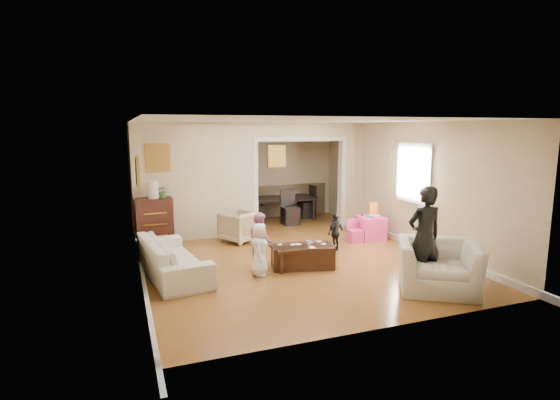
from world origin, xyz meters
name	(u,v)px	position (x,y,z in m)	size (l,w,h in m)	color
floor	(283,253)	(0.00, 0.00, 0.00)	(7.00, 7.00, 0.00)	#9D5B28
partition_left	(197,181)	(-1.38, 1.80, 1.30)	(2.75, 0.18, 2.60)	beige
partition_right	(350,175)	(2.48, 1.80, 1.30)	(0.55, 0.18, 2.60)	beige
partition_header	(300,130)	(1.10, 1.80, 2.42)	(2.22, 0.18, 0.35)	beige
window_pane	(414,173)	(2.73, -0.40, 1.55)	(0.03, 0.95, 1.10)	white
framed_art_partition	(158,158)	(-2.20, 1.70, 1.85)	(0.45, 0.03, 0.55)	brown
framed_art_sofa_wall	(137,171)	(-2.71, -0.60, 1.80)	(0.03, 0.55, 0.40)	brown
framed_art_alcove	(277,156)	(1.10, 3.44, 1.70)	(0.45, 0.03, 0.55)	brown
sofa	(172,257)	(-2.22, -0.54, 0.31)	(2.15, 0.84, 0.63)	silver
armchair_back	(239,227)	(-0.58, 1.21, 0.33)	(0.70, 0.73, 0.66)	tan
armchair_front	(438,266)	(1.53, -2.67, 0.38)	(1.17, 1.02, 0.76)	silver
dresser	(155,222)	(-2.34, 1.45, 0.51)	(0.75, 0.42, 1.03)	#34130F
table_lamp	(153,190)	(-2.34, 1.45, 1.21)	(0.22, 0.22, 0.36)	beige
potted_plant	(163,191)	(-2.14, 1.45, 1.17)	(0.26, 0.23, 0.29)	#3B6C30
coffee_table	(302,256)	(0.01, -0.92, 0.20)	(1.08, 0.54, 0.41)	#381D11
coffee_cup	(309,243)	(0.11, -0.97, 0.45)	(0.09, 0.09, 0.09)	silver
play_table	(370,228)	(2.22, 0.37, 0.26)	(0.54, 0.54, 0.52)	#FF438D
cereal_box	(373,209)	(2.34, 0.47, 0.67)	(0.20, 0.07, 0.30)	gold
cyan_cup	(368,216)	(2.12, 0.32, 0.56)	(0.08, 0.08, 0.08)	#28A9CA
toy_block	(363,215)	(2.10, 0.49, 0.55)	(0.08, 0.06, 0.05)	red
play_bowl	(376,216)	(2.27, 0.25, 0.55)	(0.21, 0.21, 0.05)	silver
dining_table	(281,208)	(1.10, 3.05, 0.31)	(1.78, 0.99, 0.63)	black
adult_person	(424,237)	(1.40, -2.47, 0.80)	(0.59, 0.38, 1.61)	black
child_kneel_a	(260,250)	(-0.84, -1.07, 0.45)	(0.44, 0.29, 0.90)	white
child_kneel_b	(260,240)	(-0.69, -0.62, 0.49)	(0.48, 0.37, 0.99)	pink
child_toddler	(335,232)	(1.06, -0.17, 0.39)	(0.46, 0.19, 0.78)	black
craft_papers	(307,244)	(0.10, -0.90, 0.41)	(0.86, 0.51, 0.00)	white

